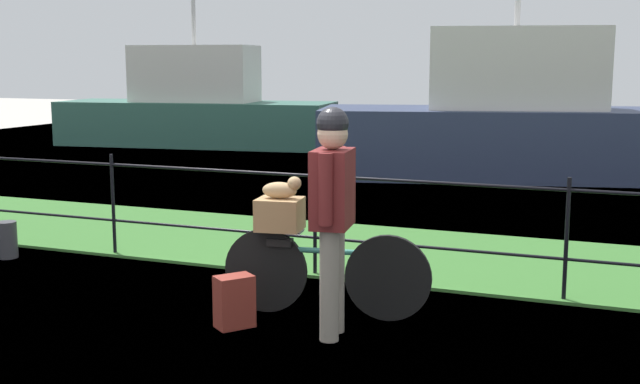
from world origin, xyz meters
The scene contains 12 objects.
ground_plane centered at (0.00, 0.00, 0.00)m, with size 60.00×60.00×0.00m, color #B2ADA3.
grass_strip centered at (0.00, 3.06, 0.01)m, with size 27.00×2.40×0.03m, color #38702D.
harbor_water centered at (0.00, 10.69, 0.00)m, with size 30.00×30.00×0.00m, color slate.
iron_fence centered at (0.00, 1.94, 0.62)m, with size 18.04×0.04×1.06m.
bicycle_main centered at (0.51, 0.87, 0.36)m, with size 1.66×0.30×0.68m.
wooden_crate centered at (0.15, 0.82, 0.81)m, with size 0.35×0.30×0.25m, color #A87F51.
terrier_dog centered at (0.18, 0.82, 1.01)m, with size 0.32×0.18×0.18m.
cyclist_person centered at (0.74, 0.45, 1.00)m, with size 0.31×0.54×1.68m.
backpack_on_paving centered at (-0.02, 0.36, 0.20)m, with size 0.28×0.18×0.40m, color maroon.
mooring_bollard centered at (-3.21, 1.44, 0.19)m, with size 0.20×0.20×0.38m, color #38383D.
moored_boat_near centered at (0.74, 9.34, 0.93)m, with size 6.97×3.67×4.17m.
moored_boat_mid centered at (-7.11, 11.95, 0.86)m, with size 6.76×2.79×3.97m.
Camera 1 is at (2.73, -4.84, 2.00)m, focal length 44.93 mm.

